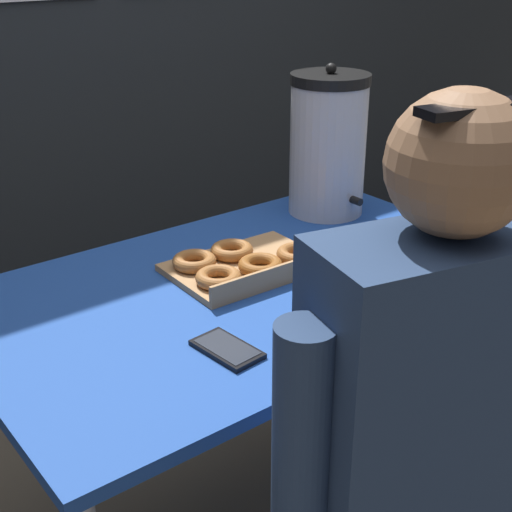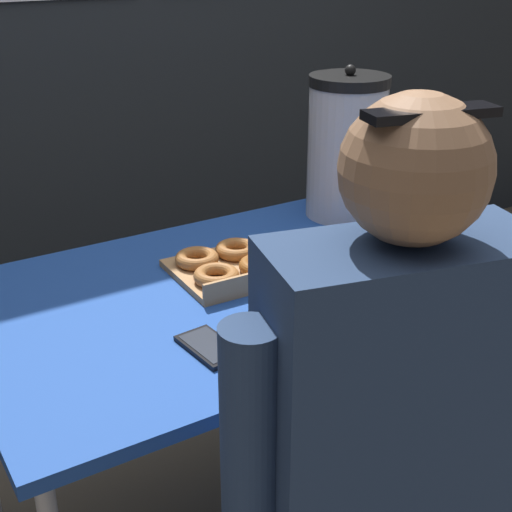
# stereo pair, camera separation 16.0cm
# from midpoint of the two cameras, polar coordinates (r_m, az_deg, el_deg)

# --- Properties ---
(folding_table) EXTENTS (1.27, 0.79, 0.72)m
(folding_table) POSITION_cam_midpoint_polar(r_m,az_deg,el_deg) (1.65, -2.98, -3.52)
(folding_table) COLOR #1E479E
(folding_table) RESTS_ON ground
(donut_box) EXTENTS (0.36, 0.25, 0.05)m
(donut_box) POSITION_cam_midpoint_polar(r_m,az_deg,el_deg) (1.66, -3.71, -0.71)
(donut_box) COLOR tan
(donut_box) RESTS_ON folding_table
(coffee_urn) EXTENTS (0.22, 0.24, 0.41)m
(coffee_urn) POSITION_cam_midpoint_polar(r_m,az_deg,el_deg) (1.98, 3.45, 8.85)
(coffee_urn) COLOR silver
(coffee_urn) RESTS_ON folding_table
(cell_phone) EXTENTS (0.09, 0.15, 0.01)m
(cell_phone) POSITION_cam_midpoint_polar(r_m,az_deg,el_deg) (1.36, -5.73, -7.51)
(cell_phone) COLOR black
(cell_phone) RESTS_ON folding_table
(person_seated) EXTENTS (0.52, 0.28, 1.27)m
(person_seated) POSITION_cam_midpoint_polar(r_m,az_deg,el_deg) (1.23, 9.17, -18.41)
(person_seated) COLOR #33332D
(person_seated) RESTS_ON ground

